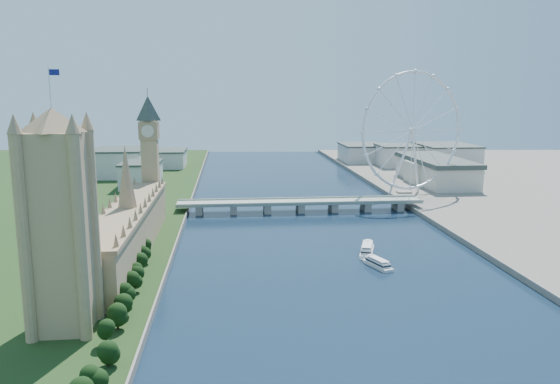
{
  "coord_description": "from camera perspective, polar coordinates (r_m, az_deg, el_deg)",
  "views": [
    {
      "loc": [
        -63.3,
        -176.92,
        104.4
      ],
      "look_at": [
        -26.83,
        210.0,
        34.39
      ],
      "focal_mm": 35.0,
      "sensor_mm": 36.0,
      "label": 1
    }
  ],
  "objects": [
    {
      "name": "parliament_range",
      "position": [
        363.21,
        -15.52,
        -3.85
      ],
      "size": [
        24.0,
        200.0,
        70.0
      ],
      "color": "tan",
      "rests_on": "ground"
    },
    {
      "name": "big_ben",
      "position": [
        461.05,
        -13.49,
        5.22
      ],
      "size": [
        20.02,
        20.02,
        110.0
      ],
      "color": "tan",
      "rests_on": "ground"
    },
    {
      "name": "county_hall",
      "position": [
        660.33,
        15.85,
        0.72
      ],
      "size": [
        54.0,
        144.0,
        35.0
      ],
      "primitive_type": null,
      "color": "beige",
      "rests_on": "ground"
    },
    {
      "name": "tree_row",
      "position": [
        265.82,
        -16.1,
        -11.34
      ],
      "size": [
        7.68,
        199.68,
        18.86
      ],
      "color": "black",
      "rests_on": "ground"
    },
    {
      "name": "victoria_tower",
      "position": [
        247.82,
        -22.09,
        -2.17
      ],
      "size": [
        28.16,
        28.16,
        112.0
      ],
      "color": "tan",
      "rests_on": "ground"
    },
    {
      "name": "tour_boat_near",
      "position": [
        369.22,
        9.07,
        -6.35
      ],
      "size": [
        17.62,
        32.92,
        7.08
      ],
      "primitive_type": null,
      "rotation": [
        0.0,
        0.0,
        -0.31
      ],
      "color": "white",
      "rests_on": "ground"
    },
    {
      "name": "london_eye",
      "position": [
        563.89,
        13.68,
        6.17
      ],
      "size": [
        113.6,
        39.12,
        124.3
      ],
      "color": "silver",
      "rests_on": "ground"
    },
    {
      "name": "city_skyline",
      "position": [
        749.21,
        2.52,
        3.5
      ],
      "size": [
        505.0,
        280.0,
        32.0
      ],
      "color": "beige",
      "rests_on": "ground"
    },
    {
      "name": "tour_boat_far",
      "position": [
        342.01,
        10.16,
        -7.73
      ],
      "size": [
        15.56,
        28.03,
        6.0
      ],
      "primitive_type": null,
      "rotation": [
        0.0,
        0.0,
        0.34
      ],
      "color": "silver",
      "rests_on": "ground"
    },
    {
      "name": "westminster_bridge",
      "position": [
        490.93,
        2.13,
        -1.28
      ],
      "size": [
        220.0,
        22.0,
        9.5
      ],
      "color": "gray",
      "rests_on": "ground"
    }
  ]
}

